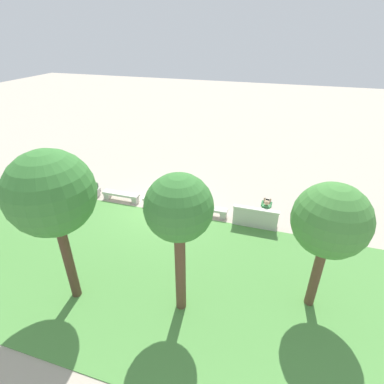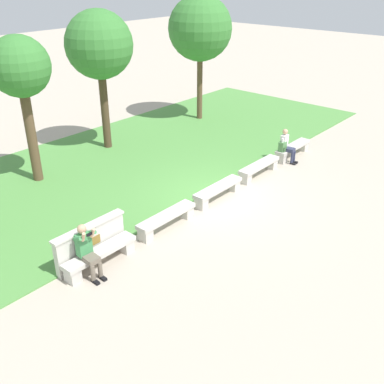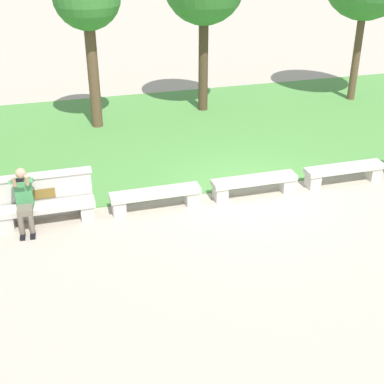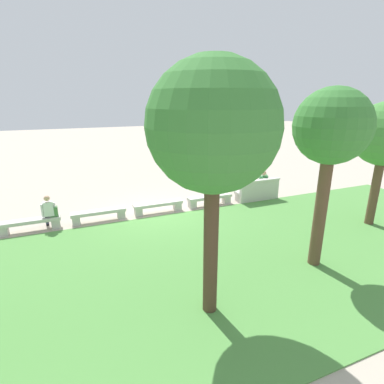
{
  "view_description": "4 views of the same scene",
  "coord_description": "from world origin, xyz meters",
  "px_view_note": "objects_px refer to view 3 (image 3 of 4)",
  "views": [
    {
      "loc": [
        -5.3,
        11.88,
        8.07
      ],
      "look_at": [
        -1.46,
        -0.37,
        0.94
      ],
      "focal_mm": 28.0,
      "sensor_mm": 36.0,
      "label": 1
    },
    {
      "loc": [
        -10.03,
        -7.6,
        6.6
      ],
      "look_at": [
        -1.65,
        -0.35,
        0.98
      ],
      "focal_mm": 42.0,
      "sensor_mm": 36.0,
      "label": 2
    },
    {
      "loc": [
        -4.41,
        -10.19,
        5.84
      ],
      "look_at": [
        -1.71,
        -0.75,
        0.7
      ],
      "focal_mm": 50.0,
      "sensor_mm": 36.0,
      "label": 3
    },
    {
      "loc": [
        3.13,
        11.11,
        4.49
      ],
      "look_at": [
        -1.51,
        -0.04,
        0.7
      ],
      "focal_mm": 28.0,
      "sensor_mm": 36.0,
      "label": 4
    }
  ],
  "objects_px": {
    "bench_far": "(344,172)",
    "person_photographer": "(24,197)",
    "bench_main": "(47,211)",
    "bench_mid": "(254,183)",
    "bench_near": "(156,197)"
  },
  "relations": [
    {
      "from": "bench_near",
      "to": "bench_mid",
      "type": "height_order",
      "value": "same"
    },
    {
      "from": "bench_far",
      "to": "person_photographer",
      "type": "xyz_separation_m",
      "value": [
        -7.4,
        -0.08,
        0.43
      ]
    },
    {
      "from": "bench_mid",
      "to": "bench_far",
      "type": "xyz_separation_m",
      "value": [
        2.33,
        0.0,
        0.0
      ]
    },
    {
      "from": "bench_main",
      "to": "bench_mid",
      "type": "xyz_separation_m",
      "value": [
        4.66,
        0.0,
        0.0
      ]
    },
    {
      "from": "person_photographer",
      "to": "bench_mid",
      "type": "bearing_deg",
      "value": 0.88
    },
    {
      "from": "person_photographer",
      "to": "bench_far",
      "type": "bearing_deg",
      "value": 0.6
    },
    {
      "from": "bench_main",
      "to": "person_photographer",
      "type": "relative_size",
      "value": 1.52
    },
    {
      "from": "bench_near",
      "to": "bench_far",
      "type": "relative_size",
      "value": 1.0
    },
    {
      "from": "bench_near",
      "to": "bench_mid",
      "type": "bearing_deg",
      "value": 0.0
    },
    {
      "from": "bench_mid",
      "to": "bench_far",
      "type": "height_order",
      "value": "same"
    },
    {
      "from": "bench_main",
      "to": "bench_near",
      "type": "xyz_separation_m",
      "value": [
        2.33,
        0.0,
        0.0
      ]
    },
    {
      "from": "bench_main",
      "to": "bench_mid",
      "type": "distance_m",
      "value": 4.66
    },
    {
      "from": "bench_main",
      "to": "person_photographer",
      "type": "height_order",
      "value": "person_photographer"
    },
    {
      "from": "bench_far",
      "to": "person_photographer",
      "type": "relative_size",
      "value": 1.52
    },
    {
      "from": "bench_far",
      "to": "person_photographer",
      "type": "height_order",
      "value": "person_photographer"
    }
  ]
}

